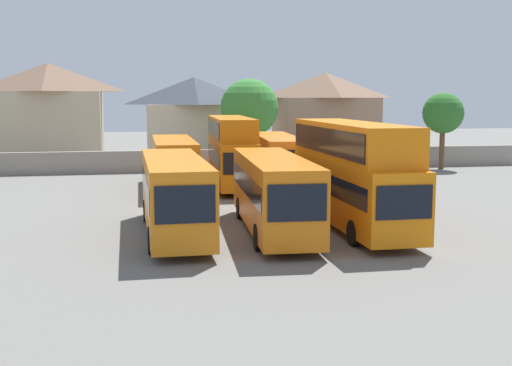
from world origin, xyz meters
TOP-DOWN VIEW (x-y plane):
  - ground at (0.00, 18.00)m, footprint 140.00×140.00m
  - depot_boundary_wall at (0.00, 24.96)m, footprint 56.00×0.50m
  - bus_1 at (-4.25, 0.10)m, footprint 2.73×10.96m
  - bus_2 at (0.24, -0.10)m, footprint 3.13×11.38m
  - bus_3 at (4.13, 0.39)m, footprint 2.72×12.02m
  - bus_4 at (-3.42, 14.79)m, footprint 2.73×11.02m
  - bus_5 at (0.56, 15.35)m, footprint 2.98×11.53m
  - bus_6 at (3.65, 14.72)m, footprint 3.35×11.67m
  - house_terrace_left at (-13.60, 33.26)m, footprint 9.78×6.71m
  - house_terrace_centre at (-0.37, 33.31)m, footprint 9.33×6.70m
  - house_terrace_right at (12.90, 34.30)m, footprint 9.87×7.47m
  - tree_left_of_lot at (3.94, 27.46)m, footprint 5.10×5.10m
  - tree_behind_wall at (19.97, 22.96)m, footprint 3.49×3.49m

SIDE VIEW (x-z plane):
  - ground at x=0.00m, z-range 0.00..0.00m
  - depot_boundary_wall at x=0.00m, z-range 0.00..1.80m
  - bus_4 at x=-3.42m, z-range 0.24..3.62m
  - bus_2 at x=0.24m, z-range 0.25..3.72m
  - bus_1 at x=-4.25m, z-range 0.25..3.72m
  - bus_6 at x=3.65m, z-range 0.25..3.77m
  - bus_5 at x=0.56m, z-range 0.31..5.09m
  - bus_3 at x=4.13m, z-range 0.32..5.30m
  - house_terrace_centre at x=-0.37m, z-range 0.09..8.11m
  - house_terrace_right at x=12.90m, z-range 0.09..8.65m
  - house_terrace_left at x=-13.60m, z-range 0.09..9.33m
  - tree_behind_wall at x=19.97m, z-range 1.48..8.03m
  - tree_left_of_lot at x=3.94m, z-range 1.32..9.08m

